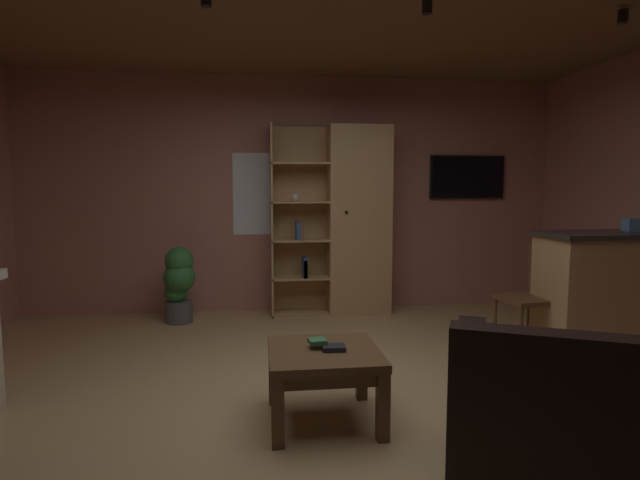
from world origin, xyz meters
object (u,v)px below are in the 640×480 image
table_book_1 (317,341)px  table_book_0 (334,348)px  kitchen_bar_counter (619,293)px  tissue_box (632,225)px  coffee_table (324,363)px  dining_chair (534,291)px  bookshelf_cabinet (351,222)px  wall_mounted_tv (467,177)px  leather_couch (613,433)px  potted_floor_plant (179,282)px

table_book_1 → table_book_0: bearing=-28.1°
kitchen_bar_counter → tissue_box: tissue_box is taller
coffee_table → dining_chair: size_ratio=0.73×
bookshelf_cabinet → coffee_table: size_ratio=3.18×
tissue_box → table_book_1: size_ratio=1.17×
dining_chair → wall_mounted_tv: bearing=86.1°
leather_couch → wall_mounted_tv: 4.11m
wall_mounted_tv → potted_floor_plant: bearing=-172.5°
kitchen_bar_counter → table_book_1: kitchen_bar_counter is taller
kitchen_bar_counter → dining_chair: bearing=166.7°
tissue_box → bookshelf_cabinet: bearing=142.2°
bookshelf_cabinet → kitchen_bar_counter: size_ratio=1.55×
coffee_table → table_book_1: (-0.04, 0.03, 0.13)m
coffee_table → wall_mounted_tv: (2.13, 2.89, 1.20)m
bookshelf_cabinet → leather_couch: bookshelf_cabinet is taller
coffee_table → table_book_0: 0.12m
bookshelf_cabinet → coffee_table: 2.84m
bookshelf_cabinet → kitchen_bar_counter: bearing=-40.4°
leather_couch → wall_mounted_tv: wall_mounted_tv is taller
bookshelf_cabinet → table_book_1: bearing=-104.9°
table_book_0 → table_book_1: table_book_1 is taller
bookshelf_cabinet → kitchen_bar_counter: 2.71m
coffee_table → table_book_0: table_book_0 is taller
table_book_1 → potted_floor_plant: 2.69m
dining_chair → potted_floor_plant: 3.49m
coffee_table → dining_chair: 2.30m
wall_mounted_tv → coffee_table: bearing=-126.4°
leather_couch → table_book_0: (-1.15, 0.90, 0.16)m
coffee_table → table_book_1: 0.14m
table_book_1 → dining_chair: size_ratio=0.11×
bookshelf_cabinet → leather_couch: bearing=-81.4°
coffee_table → wall_mounted_tv: bearing=53.6°
table_book_0 → dining_chair: bearing=30.3°
table_book_0 → potted_floor_plant: bearing=117.4°
table_book_0 → leather_couch: bearing=-37.9°
table_book_1 → potted_floor_plant: bearing=116.1°
leather_couch → potted_floor_plant: 4.15m
bookshelf_cabinet → potted_floor_plant: bookshelf_cabinet is taller
bookshelf_cabinet → table_book_1: bookshelf_cabinet is taller
potted_floor_plant → dining_chair: bearing=-22.4°
bookshelf_cabinet → table_book_0: (-0.61, -2.70, -0.59)m
kitchen_bar_counter → coffee_table: size_ratio=2.05×
bookshelf_cabinet → table_book_0: size_ratio=15.40×
leather_couch → dining_chair: bearing=68.6°
coffee_table → dining_chair: dining_chair is taller
kitchen_bar_counter → leather_couch: 2.40m
bookshelf_cabinet → potted_floor_plant: bearing=-173.1°
leather_couch → bookshelf_cabinet: bearing=98.6°
kitchen_bar_counter → tissue_box: bearing=22.6°
wall_mounted_tv → bookshelf_cabinet: bearing=-171.8°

